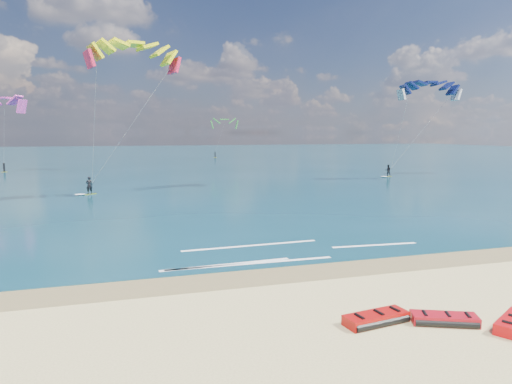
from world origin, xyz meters
TOP-DOWN VIEW (x-y plane):
  - ground at (0.00, 40.00)m, footprint 320.00×320.00m
  - wet_sand_strip at (0.00, 3.00)m, footprint 320.00×2.40m
  - sea at (0.00, 104.00)m, footprint 320.00×200.00m
  - packed_kite_left at (0.59, -2.63)m, footprint 2.49×1.39m
  - packed_kite_mid at (2.67, -3.28)m, footprint 2.44×1.80m
  - kitesurfer_main at (-7.77, 29.45)m, footprint 11.51×8.04m
  - kitesurfer_far at (29.44, 37.30)m, footprint 8.97×7.22m
  - shoreline_foam at (-0.10, 6.07)m, footprint 14.01×3.68m
  - distant_kites at (-15.86, 79.27)m, footprint 58.21×34.54m

SIDE VIEW (x-z plane):
  - ground at x=0.00m, z-range 0.00..0.00m
  - packed_kite_left at x=0.59m, z-range -0.19..0.19m
  - packed_kite_mid at x=2.67m, z-range -0.18..0.18m
  - wet_sand_strip at x=0.00m, z-range 0.00..0.01m
  - sea at x=0.00m, z-range 0.00..0.04m
  - shoreline_foam at x=-0.10m, z-range 0.04..0.05m
  - distant_kites at x=-15.86m, z-range -0.30..10.80m
  - kitesurfer_far at x=29.44m, z-range 0.26..14.17m
  - kitesurfer_main at x=-7.77m, z-range 0.19..15.47m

